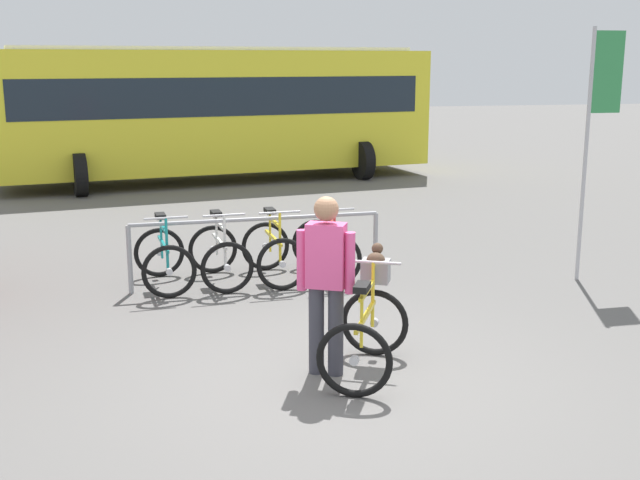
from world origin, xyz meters
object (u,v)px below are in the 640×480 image
Objects in this scene: racked_bike_yellow at (274,252)px; bus_distant at (215,106)px; racked_bike_white at (220,255)px; banner_flag at (599,106)px; racked_bike_red at (326,249)px; racked_bike_teal at (164,259)px; featured_bicycle at (368,320)px; person_with_featured_bike at (326,278)px.

bus_distant is (0.11, 9.04, 1.37)m from racked_bike_yellow.
banner_flag reaches higher than racked_bike_white.
racked_bike_red is 3.89m from banner_flag.
racked_bike_teal is at bearing 171.61° from banner_flag.
racked_bike_red is (2.10, 0.08, -0.00)m from racked_bike_teal.
bus_distant reaches higher than featured_bicycle.
racked_bike_yellow is 0.99× the size of racked_bike_red.
racked_bike_yellow is 0.70m from racked_bike_red.
racked_bike_yellow is at bearing 89.12° from person_with_featured_bike.
racked_bike_yellow is 0.36× the size of banner_flag.
banner_flag is (3.65, 2.40, 1.74)m from featured_bicycle.
racked_bike_white is 0.36× the size of banner_flag.
banner_flag is at bearing -12.03° from racked_bike_yellow.
banner_flag is at bearing -8.39° from racked_bike_teal.
featured_bicycle reaches higher than racked_bike_teal.
banner_flag is at bearing -9.95° from racked_bike_white.
banner_flag reaches higher than racked_bike_red.
featured_bicycle is (-0.36, -3.28, 0.12)m from racked_bike_red.
bus_distant is (-0.59, 9.02, 1.37)m from racked_bike_red.
bus_distant is (-0.23, 12.30, 1.25)m from featured_bicycle.
racked_bike_teal is 9.33m from bus_distant.
racked_bike_yellow is at bearing 2.27° from racked_bike_teal.
person_with_featured_bike is at bearing -78.62° from racked_bike_white.
person_with_featured_bike is (-0.39, -0.01, 0.42)m from featured_bicycle.
racked_bike_red is at bearing 83.78° from featured_bicycle.
person_with_featured_bike is (1.35, -3.20, 0.54)m from racked_bike_teal.
person_with_featured_bike is at bearing -149.26° from banner_flag.
banner_flag is (4.69, -0.82, 1.86)m from racked_bike_white.
featured_bicycle is (1.04, -3.22, 0.12)m from racked_bike_white.
banner_flag reaches higher than person_with_featured_bike.
person_with_featured_bike is at bearing -67.15° from racked_bike_teal.
racked_bike_teal and racked_bike_red have the same top height.
featured_bicycle reaches higher than racked_bike_white.
racked_bike_white is 1.01× the size of racked_bike_red.
racked_bike_white is 0.71× the size of person_with_featured_bike.
featured_bicycle is 12.36m from bus_distant.
racked_bike_teal is 1.01× the size of racked_bike_yellow.
racked_bike_red is 0.71× the size of person_with_featured_bike.
racked_bike_teal is 5.76m from banner_flag.
featured_bicycle is at bearing -146.69° from banner_flag.
racked_bike_teal is 3.64m from featured_bicycle.
bus_distant reaches higher than person_with_featured_bike.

